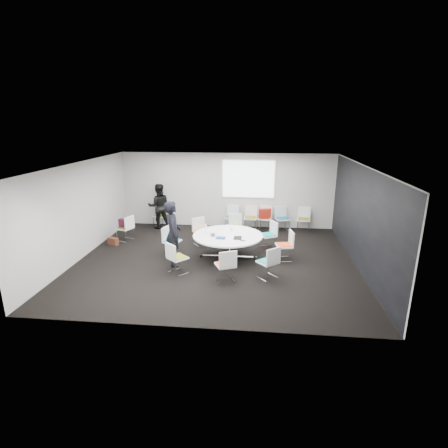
# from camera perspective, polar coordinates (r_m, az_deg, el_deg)

# --- Properties ---
(room_shell) EXTENTS (8.08, 7.08, 2.88)m
(room_shell) POSITION_cam_1_polar(r_m,az_deg,el_deg) (9.85, -0.85, 1.58)
(room_shell) COLOR black
(room_shell) RESTS_ON ground
(conference_table) EXTENTS (2.04, 2.04, 0.73)m
(conference_table) POSITION_cam_1_polar(r_m,az_deg,el_deg) (10.29, 0.62, -2.91)
(conference_table) COLOR silver
(conference_table) RESTS_ON ground
(projection_screen) EXTENTS (1.90, 0.03, 1.35)m
(projection_screen) POSITION_cam_1_polar(r_m,az_deg,el_deg) (13.09, 4.00, 7.32)
(projection_screen) COLOR white
(projection_screen) RESTS_ON room_shell
(chair_ring_a) EXTENTS (0.53, 0.54, 0.88)m
(chair_ring_a) POSITION_cam_1_polar(r_m,az_deg,el_deg) (10.41, 9.81, -4.35)
(chair_ring_a) COLOR silver
(chair_ring_a) RESTS_ON ground
(chair_ring_b) EXTENTS (0.61, 0.62, 0.88)m
(chair_ring_b) POSITION_cam_1_polar(r_m,az_deg,el_deg) (11.23, 7.20, -2.64)
(chair_ring_b) COLOR silver
(chair_ring_b) RESTS_ON ground
(chair_ring_c) EXTENTS (0.54, 0.53, 0.88)m
(chair_ring_c) POSITION_cam_1_polar(r_m,az_deg,el_deg) (11.97, 1.95, -1.31)
(chair_ring_c) COLOR silver
(chair_ring_c) RESTS_ON ground
(chair_ring_d) EXTENTS (0.64, 0.63, 0.88)m
(chair_ring_d) POSITION_cam_1_polar(r_m,az_deg,el_deg) (11.53, -3.73, -2.03)
(chair_ring_d) COLOR silver
(chair_ring_d) RESTS_ON ground
(chair_ring_e) EXTENTS (0.56, 0.56, 0.88)m
(chair_ring_e) POSITION_cam_1_polar(r_m,az_deg,el_deg) (10.72, -8.50, -3.64)
(chair_ring_e) COLOR silver
(chair_ring_e) RESTS_ON ground
(chair_ring_f) EXTENTS (0.64, 0.64, 0.88)m
(chair_ring_f) POSITION_cam_1_polar(r_m,az_deg,el_deg) (9.46, -7.62, -6.43)
(chair_ring_f) COLOR silver
(chair_ring_f) RESTS_ON ground
(chair_ring_g) EXTENTS (0.60, 0.60, 0.88)m
(chair_ring_g) POSITION_cam_1_polar(r_m,az_deg,el_deg) (8.93, 0.26, -7.72)
(chair_ring_g) COLOR silver
(chair_ring_g) RESTS_ON ground
(chair_ring_h) EXTENTS (0.64, 0.64, 0.88)m
(chair_ring_h) POSITION_cam_1_polar(r_m,az_deg,el_deg) (9.18, 7.17, -7.16)
(chair_ring_h) COLOR silver
(chair_ring_h) RESTS_ON ground
(chair_back_a) EXTENTS (0.52, 0.51, 0.88)m
(chair_back_a) POSITION_cam_1_polar(r_m,az_deg,el_deg) (13.18, 1.30, 0.40)
(chair_back_a) COLOR silver
(chair_back_a) RESTS_ON ground
(chair_back_b) EXTENTS (0.50, 0.49, 0.88)m
(chair_back_b) POSITION_cam_1_polar(r_m,az_deg,el_deg) (13.14, 4.34, 0.31)
(chair_back_b) COLOR silver
(chair_back_b) RESTS_ON ground
(chair_back_c) EXTENTS (0.55, 0.54, 0.88)m
(chair_back_c) POSITION_cam_1_polar(r_m,az_deg,el_deg) (13.13, 6.63, 0.23)
(chair_back_c) COLOR silver
(chair_back_c) RESTS_ON ground
(chair_back_d) EXTENTS (0.57, 0.56, 0.88)m
(chair_back_d) POSITION_cam_1_polar(r_m,az_deg,el_deg) (13.15, 9.45, 0.14)
(chair_back_d) COLOR silver
(chair_back_d) RESTS_ON ground
(chair_back_e) EXTENTS (0.52, 0.51, 0.88)m
(chair_back_e) POSITION_cam_1_polar(r_m,az_deg,el_deg) (13.22, 12.83, 0.03)
(chair_back_e) COLOR silver
(chair_back_e) RESTS_ON ground
(chair_spare_left) EXTENTS (0.58, 0.59, 0.88)m
(chair_spare_left) POSITION_cam_1_polar(r_m,az_deg,el_deg) (12.33, -15.73, -1.39)
(chair_spare_left) COLOR silver
(chair_spare_left) RESTS_ON ground
(chair_person_back) EXTENTS (0.58, 0.57, 0.88)m
(chair_person_back) POSITION_cam_1_polar(r_m,az_deg,el_deg) (13.65, -10.23, 0.70)
(chair_person_back) COLOR silver
(chair_person_back) RESTS_ON ground
(person_main) EXTENTS (0.61, 0.77, 1.85)m
(person_main) POSITION_cam_1_polar(r_m,az_deg,el_deg) (9.82, -8.33, -1.54)
(person_main) COLOR black
(person_main) RESTS_ON ground
(person_back) EXTENTS (0.98, 0.86, 1.70)m
(person_back) POSITION_cam_1_polar(r_m,az_deg,el_deg) (13.35, -10.56, 2.88)
(person_back) COLOR black
(person_back) RESTS_ON ground
(laptop) EXTENTS (0.24, 0.33, 0.02)m
(laptop) POSITION_cam_1_polar(r_m,az_deg,el_deg) (10.19, -1.59, -1.77)
(laptop) COLOR #333338
(laptop) RESTS_ON conference_table
(laptop_lid) EXTENTS (0.11, 0.29, 0.22)m
(laptop_lid) POSITION_cam_1_polar(r_m,az_deg,el_deg) (10.34, -2.90, -0.83)
(laptop_lid) COLOR silver
(laptop_lid) RESTS_ON conference_table
(notebook_black) EXTENTS (0.23, 0.30, 0.02)m
(notebook_black) POSITION_cam_1_polar(r_m,az_deg,el_deg) (9.94, 2.25, -2.27)
(notebook_black) COLOR black
(notebook_black) RESTS_ON conference_table
(tablet_folio) EXTENTS (0.28, 0.23, 0.03)m
(tablet_folio) POSITION_cam_1_polar(r_m,az_deg,el_deg) (9.92, -0.56, -2.28)
(tablet_folio) COLOR navy
(tablet_folio) RESTS_ON conference_table
(papers_right) EXTENTS (0.37, 0.35, 0.00)m
(papers_right) POSITION_cam_1_polar(r_m,az_deg,el_deg) (10.48, 3.15, -1.33)
(papers_right) COLOR white
(papers_right) RESTS_ON conference_table
(papers_front) EXTENTS (0.35, 0.30, 0.00)m
(papers_front) POSITION_cam_1_polar(r_m,az_deg,el_deg) (10.14, 4.87, -1.99)
(papers_front) COLOR white
(papers_front) RESTS_ON conference_table
(cup) EXTENTS (0.08, 0.08, 0.09)m
(cup) POSITION_cam_1_polar(r_m,az_deg,el_deg) (10.60, 1.18, -0.85)
(cup) COLOR white
(cup) RESTS_ON conference_table
(phone) EXTENTS (0.14, 0.08, 0.01)m
(phone) POSITION_cam_1_polar(r_m,az_deg,el_deg) (9.75, 3.10, -2.70)
(phone) COLOR black
(phone) RESTS_ON conference_table
(maroon_bag) EXTENTS (0.42, 0.20, 0.28)m
(maroon_bag) POSITION_cam_1_polar(r_m,az_deg,el_deg) (12.24, -15.91, 0.15)
(maroon_bag) COLOR #401126
(maroon_bag) RESTS_ON chair_spare_left
(brown_bag) EXTENTS (0.39, 0.29, 0.24)m
(brown_bag) POSITION_cam_1_polar(r_m,az_deg,el_deg) (12.08, -17.65, -2.70)
(brown_bag) COLOR #4B2618
(brown_bag) RESTS_ON ground
(red_jacket) EXTENTS (0.46, 0.25, 0.36)m
(red_jacket) POSITION_cam_1_polar(r_m,az_deg,el_deg) (12.80, 6.69, 1.77)
(red_jacket) COLOR #A82214
(red_jacket) RESTS_ON chair_back_c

